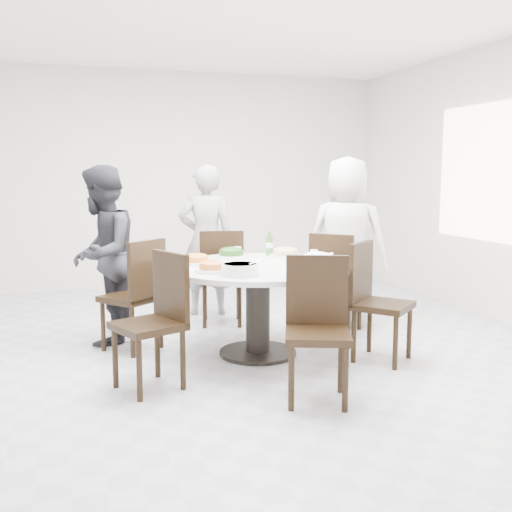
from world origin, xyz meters
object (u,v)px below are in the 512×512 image
object	(u,v)px
chair_se	(383,303)
diner_right	(347,241)
chair_n	(222,277)
beverage_bottle	(269,244)
chair_sw	(148,322)
chair_s	(318,331)
rice_bowl	(317,265)
soup_bowl	(240,269)
chair_ne	(337,283)
diner_middle	(206,240)
diner_left	(102,255)
chair_nw	(131,295)
dining_table	(258,310)

from	to	relation	value
chair_se	diner_right	bearing A→B (deg)	36.91
chair_n	diner_right	world-z (taller)	diner_right
beverage_bottle	chair_sw	bearing A→B (deg)	-139.15
chair_s	rice_bowl	bearing A→B (deg)	88.23
chair_sw	chair_se	world-z (taller)	same
soup_bowl	chair_ne	bearing A→B (deg)	35.97
chair_se	rice_bowl	xyz separation A→B (m)	(-0.59, -0.04, 0.33)
chair_n	diner_middle	bearing A→B (deg)	-69.83
diner_right	diner_left	distance (m)	2.35
chair_se	diner_left	bearing A→B (deg)	108.82
diner_middle	beverage_bottle	xyz separation A→B (m)	(0.37, -1.00, 0.07)
chair_nw	diner_right	distance (m)	2.19
chair_ne	chair_se	size ratio (longest dim) A/B	1.00
diner_middle	beverage_bottle	bearing A→B (deg)	122.44
chair_n	diner_left	bearing A→B (deg)	28.67
dining_table	chair_ne	bearing A→B (deg)	26.23
beverage_bottle	diner_middle	bearing A→B (deg)	110.32
chair_nw	chair_n	bearing A→B (deg)	173.69
chair_se	diner_right	distance (m)	1.27
chair_ne	chair_se	distance (m)	0.90
chair_s	diner_left	bearing A→B (deg)	144.51
chair_nw	diner_middle	world-z (taller)	diner_middle
chair_sw	chair_nw	bearing A→B (deg)	158.00
soup_bowl	chair_nw	bearing A→B (deg)	129.64
chair_nw	diner_left	bearing A→B (deg)	-95.93
rice_bowl	chair_sw	bearing A→B (deg)	-177.68
chair_n	chair_s	size ratio (longest dim) A/B	1.00
chair_sw	chair_s	bearing A→B (deg)	38.35
chair_se	diner_middle	xyz separation A→B (m)	(-1.00, 1.99, 0.32)
chair_nw	chair_s	distance (m)	1.87
dining_table	chair_sw	world-z (taller)	chair_sw
chair_nw	chair_sw	xyz separation A→B (m)	(0.02, -0.99, 0.00)
soup_bowl	chair_sw	bearing A→B (deg)	-169.72
diner_middle	chair_ne	bearing A→B (deg)	145.43
chair_nw	dining_table	bearing A→B (deg)	115.11
chair_sw	diner_left	xyz separation A→B (m)	(-0.23, 1.30, 0.31)
chair_ne	diner_left	size ratio (longest dim) A/B	0.61
chair_ne	diner_middle	size ratio (longest dim) A/B	0.60
chair_ne	chair_nw	bearing A→B (deg)	44.11
chair_nw	soup_bowl	size ratio (longest dim) A/B	3.41
chair_s	chair_n	bearing A→B (deg)	113.14
dining_table	beverage_bottle	bearing A→B (deg)	62.62
chair_se	soup_bowl	distance (m)	1.21
chair_se	rice_bowl	world-z (taller)	chair_se
chair_n	rice_bowl	bearing A→B (deg)	115.95
chair_nw	rice_bowl	bearing A→B (deg)	104.04
dining_table	chair_s	distance (m)	1.10
dining_table	diner_right	bearing A→B (deg)	32.97
chair_s	soup_bowl	world-z (taller)	chair_s
dining_table	chair_sw	size ratio (longest dim) A/B	1.58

